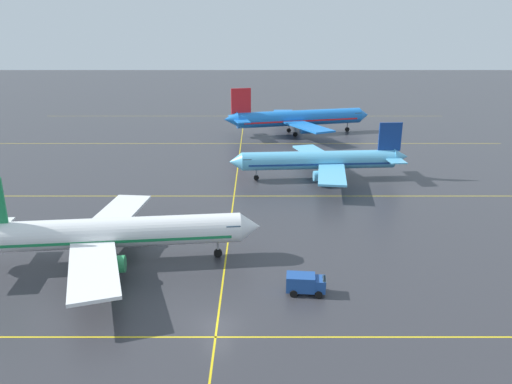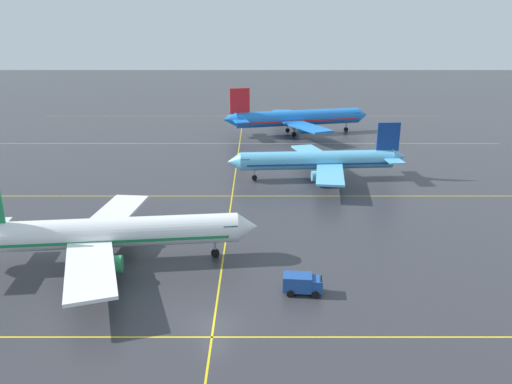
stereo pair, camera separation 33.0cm
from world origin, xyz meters
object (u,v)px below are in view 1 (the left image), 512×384
Objects in this scene: airliner_third_row at (297,118)px; airliner_front_gate at (109,233)px; airliner_second_row at (320,160)px; service_truck_red_van at (305,283)px.

airliner_front_gate is at bearing -110.55° from airliner_third_row.
airliner_third_row is at bearing 69.45° from airliner_front_gate.
airliner_third_row reaches higher than airliner_second_row.
airliner_front_gate is at bearing -130.26° from airliner_second_row.
airliner_front_gate is at bearing 161.93° from service_truck_red_van.
airliner_second_row is at bearing 49.74° from airliner_front_gate.
airliner_second_row is at bearing -88.68° from airliner_third_row.
service_truck_red_van is at bearing -18.07° from airliner_front_gate.
airliner_front_gate is 8.26× the size of service_truck_red_van.
service_truck_red_van is (-6.69, -41.67, -2.37)m from airliner_second_row.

